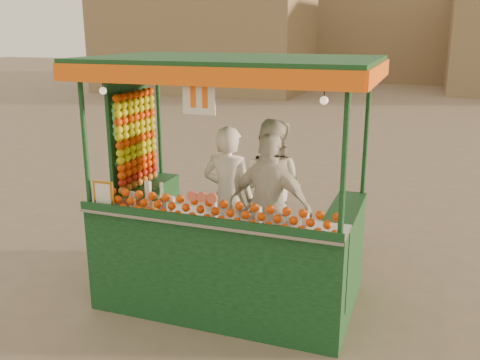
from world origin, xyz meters
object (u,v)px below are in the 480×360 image
(juice_cart, at_px, (222,227))
(vendor_right, at_px, (270,207))
(vendor_left, at_px, (228,197))
(vendor_middle, at_px, (270,190))

(juice_cart, distance_m, vendor_right, 0.57)
(vendor_left, xyz_separation_m, vendor_middle, (0.38, 0.37, 0.02))
(vendor_left, height_order, vendor_middle, vendor_middle)
(juice_cart, xyz_separation_m, vendor_right, (0.50, 0.13, 0.24))
(vendor_left, distance_m, vendor_right, 0.56)
(juice_cart, height_order, vendor_right, juice_cart)
(vendor_left, bearing_deg, juice_cart, 98.15)
(juice_cart, height_order, vendor_left, juice_cart)
(juice_cart, distance_m, vendor_middle, 0.79)
(vendor_middle, bearing_deg, vendor_left, 51.34)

